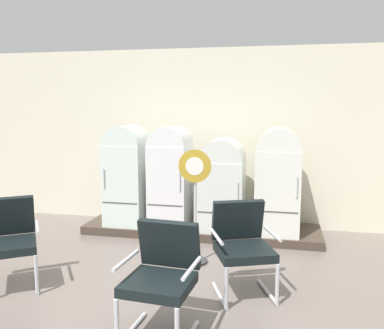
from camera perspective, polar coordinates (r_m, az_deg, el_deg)
back_wall at (r=6.99m, az=2.30°, el=3.83°), size 11.76×0.12×2.94m
display_plinth at (r=6.65m, az=1.28°, el=-8.91°), size 3.68×0.95×0.13m
refrigerator_0 at (r=6.66m, az=-8.97°, el=-0.99°), size 0.61×0.68×1.58m
refrigerator_1 at (r=6.44m, az=-2.99°, el=-1.23°), size 0.59×0.69×1.57m
refrigerator_2 at (r=6.31m, az=4.15°, el=-2.41°), size 0.67×0.72×1.39m
refrigerator_3 at (r=6.24m, az=11.76°, el=-1.77°), size 0.64×0.71×1.56m
armchair_left at (r=5.11m, az=-23.97°, el=-9.12°), size 0.84×0.86×0.99m
armchair_right at (r=4.55m, az=6.92°, el=-10.54°), size 0.79×0.82×0.99m
armchair_center at (r=3.79m, az=-4.14°, el=-14.50°), size 0.68×0.70×0.99m
sign_stand at (r=5.28m, az=0.41°, el=-6.43°), size 0.42×0.32×1.47m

